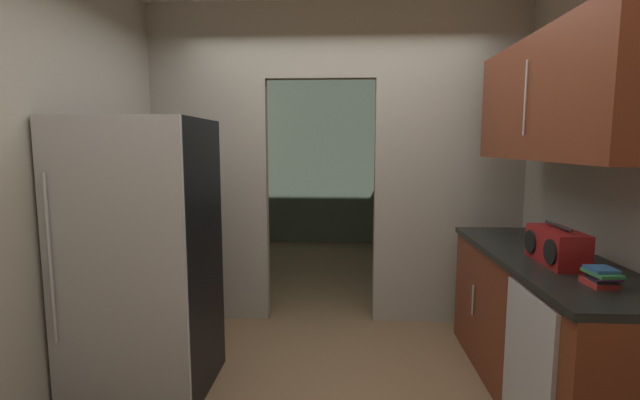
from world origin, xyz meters
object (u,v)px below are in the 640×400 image
object	(u,v)px
boombox	(556,246)
book_stack	(601,277)
dishwasher	(527,375)
refrigerator	(143,258)

from	to	relation	value
boombox	book_stack	world-z (taller)	boombox
dishwasher	book_stack	bearing A→B (deg)	-10.67
refrigerator	boombox	bearing A→B (deg)	-3.81
dishwasher	book_stack	distance (m)	0.61
refrigerator	book_stack	size ratio (longest dim) A/B	10.04
boombox	book_stack	bearing A→B (deg)	-86.99
dishwasher	boombox	world-z (taller)	boombox
refrigerator	boombox	size ratio (longest dim) A/B	4.07
book_stack	dishwasher	bearing A→B (deg)	169.33
book_stack	boombox	bearing A→B (deg)	93.01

